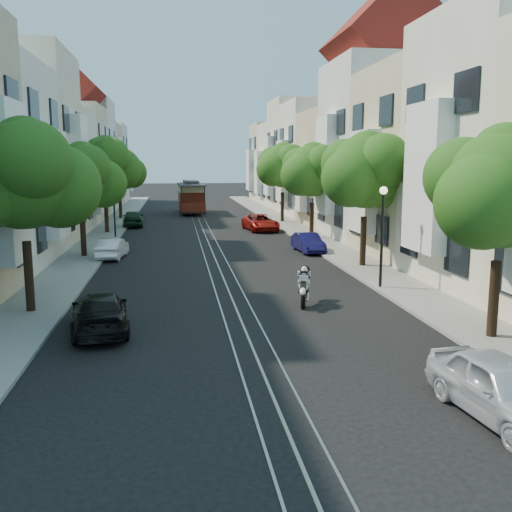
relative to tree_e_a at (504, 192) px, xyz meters
name	(u,v)px	position (x,y,z in m)	size (l,w,h in m)	color
ground	(202,227)	(-7.26, 31.02, -4.40)	(200.00, 200.00, 0.00)	black
sidewalk_east	(289,225)	(-0.01, 31.02, -4.34)	(2.50, 80.00, 0.12)	gray
sidewalk_west	(111,228)	(-14.51, 31.02, -4.34)	(2.50, 80.00, 0.12)	gray
rail_left	(195,227)	(-7.81, 31.02, -4.39)	(0.06, 80.00, 0.02)	gray
rail_slot	(202,227)	(-7.26, 31.02, -4.39)	(0.06, 80.00, 0.02)	gray
rail_right	(209,227)	(-6.71, 31.02, -4.39)	(0.06, 80.00, 0.02)	gray
lane_line	(202,227)	(-7.26, 31.02, -4.40)	(0.08, 80.00, 0.01)	tan
townhouses_east	(345,163)	(4.61, 30.94, 0.79)	(7.75, 72.00, 12.00)	beige
townhouses_west	(47,164)	(-19.13, 30.94, 0.68)	(7.75, 72.00, 11.76)	silver
tree_e_a	(504,192)	(0.00, 0.00, 0.00)	(4.72, 3.87, 6.27)	black
tree_e_b	(367,173)	(0.00, 12.00, 0.34)	(4.93, 4.08, 6.68)	black
tree_e_c	(313,172)	(0.00, 23.00, 0.20)	(4.84, 3.99, 6.52)	black
tree_e_d	(283,167)	(0.00, 34.00, 0.47)	(5.01, 4.16, 6.85)	black
tree_w_a	(24,178)	(-14.40, 5.00, 0.34)	(4.93, 4.08, 6.68)	black
tree_w_b	(81,178)	(-14.40, 17.00, 0.00)	(4.72, 3.87, 6.27)	black
tree_w_c	(105,165)	(-14.40, 28.00, 0.67)	(5.13, 4.28, 7.09)	black
tree_w_d	(120,169)	(-14.40, 39.00, 0.20)	(4.84, 3.99, 6.52)	black
lamp_east	(382,222)	(-0.96, 7.02, -1.55)	(0.32, 0.32, 4.16)	black
lamp_west	(114,198)	(-13.56, 25.02, -1.55)	(0.32, 0.32, 4.16)	black
sportbike_rider	(304,284)	(-4.69, 4.95, -3.59)	(0.85, 1.93, 1.41)	black
cable_car	(191,196)	(-7.76, 44.20, -2.56)	(2.78, 8.13, 3.10)	black
parked_car_e_near	(502,388)	(-2.77, -4.98, -3.74)	(1.56, 3.88, 1.32)	silver
parked_car_e_mid	(308,243)	(-1.66, 17.22, -3.83)	(1.20, 3.43, 1.13)	#0F0D43
parked_car_e_far	(261,223)	(-2.86, 28.19, -3.76)	(2.11, 4.59, 1.27)	maroon
parked_car_w_near	(100,312)	(-11.78, 2.54, -3.79)	(1.71, 4.20, 1.22)	black
parked_car_w_mid	(113,248)	(-12.86, 16.60, -3.84)	(1.19, 3.40, 1.12)	white
parked_car_w_far	(133,218)	(-12.86, 32.33, -3.71)	(1.61, 4.01, 1.37)	black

